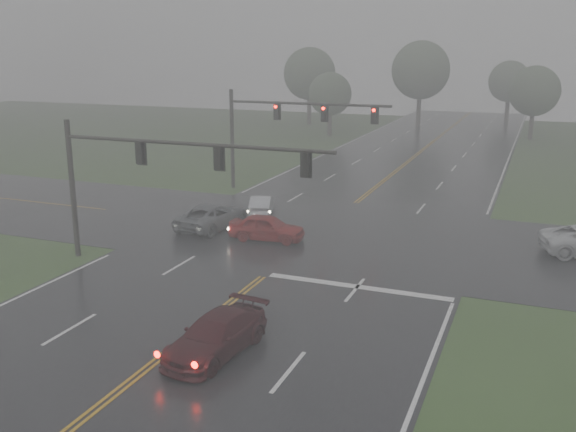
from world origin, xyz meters
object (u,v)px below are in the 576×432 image
at_px(sedan_silver, 262,214).
at_px(signal_gantry_far, 278,122).
at_px(sedan_red, 267,240).
at_px(sedan_maroon, 217,354).
at_px(car_grey, 213,228).
at_px(signal_gantry_near, 145,167).

relative_size(sedan_silver, signal_gantry_far, 0.31).
height_order(sedan_red, sedan_silver, sedan_red).
distance_m(sedan_maroon, sedan_red, 13.85).
relative_size(sedan_maroon, sedan_red, 1.12).
bearing_deg(car_grey, sedan_red, 170.67).
relative_size(sedan_red, signal_gantry_far, 0.34).
relative_size(sedan_silver, signal_gantry_near, 0.27).
bearing_deg(signal_gantry_near, sedan_silver, 85.04).
distance_m(car_grey, signal_gantry_far, 11.99).
bearing_deg(signal_gantry_far, signal_gantry_near, -87.89).
relative_size(sedan_red, car_grey, 0.80).
distance_m(sedan_red, signal_gantry_near, 8.69).
distance_m(sedan_red, car_grey, 4.14).
bearing_deg(sedan_red, sedan_silver, 21.82).
relative_size(sedan_maroon, sedan_silver, 1.26).
bearing_deg(signal_gantry_far, sedan_silver, -76.13).
bearing_deg(sedan_maroon, sedan_red, 112.82).
bearing_deg(sedan_silver, signal_gantry_far, -93.99).
bearing_deg(car_grey, signal_gantry_near, 98.63).
xyz_separation_m(sedan_red, sedan_silver, (-2.63, 5.19, 0.00)).
height_order(car_grey, signal_gantry_far, signal_gantry_far).
bearing_deg(sedan_red, sedan_maroon, -168.87).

